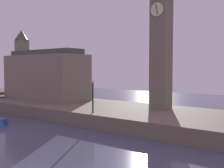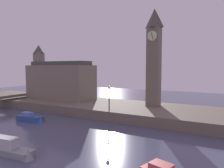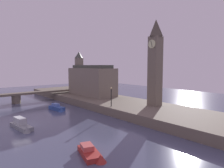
{
  "view_description": "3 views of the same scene",
  "coord_description": "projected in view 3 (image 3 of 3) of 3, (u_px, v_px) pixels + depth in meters",
  "views": [
    {
      "loc": [
        22.52,
        -7.33,
        6.32
      ],
      "look_at": [
        3.77,
        17.36,
        4.56
      ],
      "focal_mm": 44.4,
      "sensor_mm": 36.0,
      "label": 1
    },
    {
      "loc": [
        18.45,
        -12.36,
        7.91
      ],
      "look_at": [
        2.67,
        16.38,
        5.36
      ],
      "focal_mm": 34.21,
      "sensor_mm": 36.0,
      "label": 2
    },
    {
      "loc": [
        31.58,
        -8.71,
        9.1
      ],
      "look_at": [
        0.7,
        17.13,
        5.39
      ],
      "focal_mm": 32.8,
      "sensor_mm": 36.0,
      "label": 3
    }
  ],
  "objects": [
    {
      "name": "ground_plane",
      "position": [
        21.0,
        126.0,
        30.51
      ],
      "size": [
        120.0,
        120.0,
        0.0
      ],
      "primitive_type": "plane",
      "color": "#474C66"
    },
    {
      "name": "parliament_hall",
      "position": [
        91.0,
        80.0,
        52.53
      ],
      "size": [
        14.03,
        5.76,
        11.27
      ],
      "color": "slate",
      "rests_on": "far_embankment"
    },
    {
      "name": "streetlamp",
      "position": [
        111.0,
        94.0,
        37.68
      ],
      "size": [
        0.36,
        0.36,
        3.58
      ],
      "color": "black",
      "rests_on": "far_embankment"
    },
    {
      "name": "boat_tour_blue",
      "position": [
        58.0,
        108.0,
        41.23
      ],
      "size": [
        4.84,
        1.86,
        1.39
      ],
      "color": "#2D4C93",
      "rests_on": "ground"
    },
    {
      "name": "far_embankment",
      "position": [
        120.0,
        105.0,
        43.23
      ],
      "size": [
        70.0,
        12.0,
        1.5
      ],
      "primitive_type": "cube",
      "color": "#6B6051",
      "rests_on": "ground"
    },
    {
      "name": "boat_cruiser_grey",
      "position": [
        22.0,
        126.0,
        29.07
      ],
      "size": [
        5.71,
        1.97,
        1.82
      ],
      "color": "gray",
      "rests_on": "ground"
    },
    {
      "name": "bridge_span",
      "position": [
        15.0,
        96.0,
        48.59
      ],
      "size": [
        2.25,
        30.65,
        2.46
      ],
      "color": "#6B6051",
      "rests_on": "ground"
    },
    {
      "name": "clock_tower",
      "position": [
        155.0,
        62.0,
        37.87
      ],
      "size": [
        2.23,
        2.27,
        15.93
      ],
      "color": "#6B6051",
      "rests_on": "far_embankment"
    },
    {
      "name": "boat_dinghy_red",
      "position": [
        93.0,
        154.0,
        20.17
      ],
      "size": [
        4.8,
        2.61,
        1.22
      ],
      "color": "maroon",
      "rests_on": "ground"
    }
  ]
}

